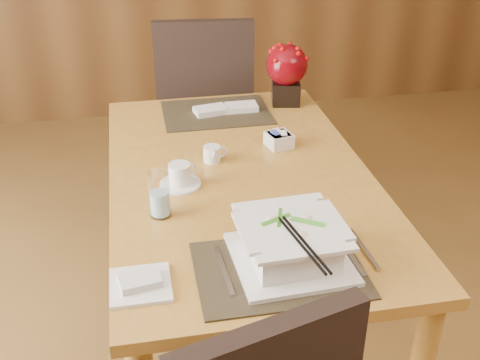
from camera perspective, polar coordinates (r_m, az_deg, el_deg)
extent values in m
cube|color=#AD7A30|center=(2.10, 0.07, 0.08)|extent=(0.90, 1.50, 0.04)
cylinder|color=#AD7A30|center=(2.86, -10.28, -0.56)|extent=(0.07, 0.07, 0.71)
cylinder|color=#AD7A30|center=(2.95, 4.99, 0.85)|extent=(0.07, 0.07, 0.71)
cube|color=black|center=(1.64, 3.73, -8.48)|extent=(0.45, 0.33, 0.01)
cube|color=black|center=(2.58, -2.25, 6.41)|extent=(0.45, 0.33, 0.01)
cube|color=white|center=(1.67, 4.76, -7.59)|extent=(0.32, 0.32, 0.01)
cube|color=white|center=(1.63, 4.85, -5.94)|extent=(0.23, 0.23, 0.10)
cylinder|color=#D6D673|center=(1.63, 4.85, -5.86)|extent=(0.20, 0.20, 0.09)
cylinder|color=white|center=(2.03, -5.69, -0.39)|extent=(0.14, 0.14, 0.01)
cylinder|color=white|center=(2.01, -5.74, 0.59)|extent=(0.10, 0.10, 0.07)
cylinder|color=black|center=(2.00, -5.78, 1.36)|extent=(0.07, 0.07, 0.01)
cylinder|color=white|center=(1.84, -7.65, -1.33)|extent=(0.07, 0.07, 0.15)
cube|color=white|center=(2.28, 3.72, 3.82)|extent=(0.11, 0.11, 0.05)
cube|color=black|center=(2.67, 4.36, 8.29)|extent=(0.14, 0.14, 0.10)
sphere|color=maroon|center=(2.63, 4.47, 10.81)|extent=(0.18, 0.18, 0.18)
cube|color=white|center=(1.60, -9.42, -9.80)|extent=(0.16, 0.16, 0.01)
cube|color=black|center=(3.23, -3.33, 6.14)|extent=(0.54, 0.54, 0.06)
cube|color=black|center=(2.91, -3.36, 9.81)|extent=(0.47, 0.10, 0.53)
cylinder|color=black|center=(3.53, -0.03, 3.66)|extent=(0.04, 0.04, 0.46)
cylinder|color=black|center=(3.17, 0.57, 0.50)|extent=(0.04, 0.04, 0.46)
cylinder|color=black|center=(3.52, -6.61, 3.40)|extent=(0.04, 0.04, 0.46)
cylinder|color=black|center=(3.16, -6.74, 0.21)|extent=(0.04, 0.04, 0.46)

